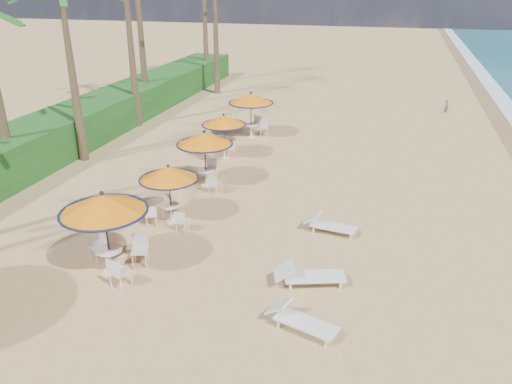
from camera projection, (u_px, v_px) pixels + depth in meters
The scene contains 11 objects.
ground at pixel (291, 308), 12.96m from camera, with size 160.00×160.00×0.00m, color tan.
scrub_hedge at pixel (78, 125), 25.64m from camera, with size 3.00×40.00×1.80m, color #194716.
station_0 at pixel (106, 213), 13.84m from camera, with size 2.47×2.47×2.57m.
station_1 at pixel (168, 181), 16.91m from camera, with size 2.05×2.05×2.13m.
station_2 at pixel (204, 146), 19.83m from camera, with size 2.28×2.28×2.38m.
station_3 at pixel (224, 126), 23.06m from camera, with size 2.07×2.07×2.16m.
station_4 at pixel (252, 102), 26.01m from camera, with size 2.36×2.42×2.47m.
lounger_near at pixel (299, 319), 12.07m from camera, with size 1.90×1.09×0.65m.
lounger_mid at pixel (307, 275), 13.80m from camera, with size 2.07×1.20×0.71m.
lounger_far at pixel (328, 225), 16.68m from camera, with size 1.84×0.80×0.64m.
person at pixel (446, 106), 31.16m from camera, with size 0.35×0.23×0.95m, color #875B44.
Camera 1 is at (2.00, -10.53, 7.93)m, focal length 35.00 mm.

